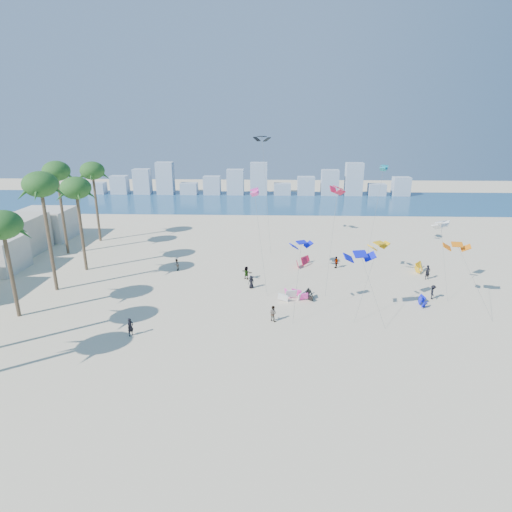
{
  "coord_description": "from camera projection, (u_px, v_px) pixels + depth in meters",
  "views": [
    {
      "loc": [
        4.62,
        -29.65,
        19.53
      ],
      "look_at": [
        3.0,
        16.0,
        4.5
      ],
      "focal_mm": 29.65,
      "sensor_mm": 36.0,
      "label": 1
    }
  ],
  "objects": [
    {
      "name": "ocean",
      "position": [
        252.0,
        202.0,
        102.75
      ],
      "size": [
        220.0,
        220.0,
        0.0
      ],
      "primitive_type": "plane",
      "color": "navy",
      "rests_on": "ground"
    },
    {
      "name": "distant_skyline",
      "position": [
        249.0,
        183.0,
        111.32
      ],
      "size": [
        85.0,
        3.0,
        8.4
      ],
      "color": "#9EADBF",
      "rests_on": "ground"
    },
    {
      "name": "palm_row",
      "position": [
        32.0,
        197.0,
        47.01
      ],
      "size": [
        9.57,
        44.8,
        13.96
      ],
      "color": "brown",
      "rests_on": "ground"
    },
    {
      "name": "kitesurfer_near",
      "position": [
        130.0,
        327.0,
        39.47
      ],
      "size": [
        0.72,
        0.77,
        1.76
      ],
      "primitive_type": "imported",
      "rotation": [
        0.0,
        0.0,
        0.93
      ],
      "color": "black",
      "rests_on": "ground"
    },
    {
      "name": "kitesurfers_far",
      "position": [
        307.0,
        275.0,
        52.66
      ],
      "size": [
        33.07,
        11.15,
        1.86
      ],
      "color": "black",
      "rests_on": "ground"
    },
    {
      "name": "flying_kites",
      "position": [
        350.0,
        203.0,
        49.39
      ],
      "size": [
        25.51,
        30.52,
        17.26
      ],
      "color": "#0D15E3",
      "rests_on": "ground"
    },
    {
      "name": "grounded_kites",
      "position": [
        335.0,
        281.0,
        51.74
      ],
      "size": [
        20.61,
        15.45,
        1.09
      ],
      "color": "black",
      "rests_on": "ground"
    },
    {
      "name": "ground",
      "position": [
        212.0,
        369.0,
        34.4
      ],
      "size": [
        220.0,
        220.0,
        0.0
      ],
      "primitive_type": "plane",
      "color": "beige",
      "rests_on": "ground"
    },
    {
      "name": "kitesurfer_mid",
      "position": [
        273.0,
        313.0,
        42.36
      ],
      "size": [
        1.0,
        0.97,
        1.63
      ],
      "primitive_type": "imported",
      "rotation": [
        0.0,
        0.0,
        2.49
      ],
      "color": "gray",
      "rests_on": "ground"
    }
  ]
}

